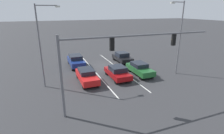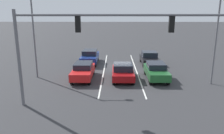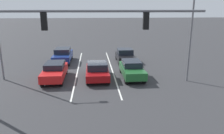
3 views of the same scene
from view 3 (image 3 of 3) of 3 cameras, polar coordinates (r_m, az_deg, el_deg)
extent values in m
plane|color=#333335|center=(24.13, -4.57, 0.87)|extent=(240.00, 240.00, 0.00)
cube|color=silver|center=(22.21, -0.13, -0.32)|extent=(0.12, 16.13, 0.01)
cube|color=silver|center=(22.19, -8.87, -0.53)|extent=(0.12, 16.13, 0.01)
cube|color=red|center=(19.14, -14.73, -1.34)|extent=(1.74, 4.43, 0.65)
cube|color=black|center=(19.23, -14.72, 0.47)|extent=(1.53, 2.18, 0.47)
cube|color=red|center=(21.09, -12.19, 0.78)|extent=(0.24, 0.06, 0.12)
cube|color=red|center=(21.27, -15.45, 0.70)|extent=(0.24, 0.06, 0.12)
cylinder|color=black|center=(17.58, -13.11, -3.81)|extent=(0.22, 0.66, 0.66)
cylinder|color=black|center=(17.85, -17.83, -3.86)|extent=(0.22, 0.66, 0.66)
cylinder|color=black|center=(20.67, -11.93, -0.89)|extent=(0.22, 0.66, 0.66)
cylinder|color=black|center=(20.91, -15.96, -0.98)|extent=(0.22, 0.66, 0.66)
cube|color=maroon|center=(18.80, -3.84, -1.36)|extent=(1.89, 4.20, 0.57)
cube|color=black|center=(18.63, -3.87, 0.30)|extent=(1.67, 1.91, 0.56)
cube|color=red|center=(20.77, -2.16, 0.66)|extent=(0.24, 0.06, 0.12)
cube|color=red|center=(20.75, -5.82, 0.58)|extent=(0.24, 0.06, 0.12)
cylinder|color=black|center=(17.45, -1.00, -3.60)|extent=(0.22, 0.63, 0.63)
cylinder|color=black|center=(17.42, -6.38, -3.74)|extent=(0.22, 0.63, 0.63)
cylinder|color=black|center=(20.38, -1.64, -0.85)|extent=(0.22, 0.63, 0.63)
cylinder|color=black|center=(20.35, -6.23, -0.95)|extent=(0.22, 0.63, 0.63)
cube|color=#1E5928|center=(19.16, 5.22, -0.85)|extent=(1.74, 4.34, 0.64)
cube|color=black|center=(19.24, 5.14, 0.95)|extent=(1.53, 2.02, 0.49)
cube|color=red|center=(21.26, 5.83, 1.17)|extent=(0.24, 0.06, 0.12)
cube|color=red|center=(21.06, 2.57, 1.11)|extent=(0.24, 0.06, 0.12)
cylinder|color=black|center=(17.93, 8.43, -3.14)|extent=(0.22, 0.69, 0.69)
cylinder|color=black|center=(17.65, 3.73, -3.30)|extent=(0.22, 0.69, 0.69)
cylinder|color=black|center=(20.88, 6.44, -0.46)|extent=(0.22, 0.69, 0.69)
cylinder|color=black|center=(20.63, 2.40, -0.56)|extent=(0.22, 0.69, 0.69)
cube|color=black|center=(24.73, 3.43, 2.73)|extent=(1.87, 4.00, 0.55)
cube|color=black|center=(24.76, 3.40, 4.09)|extent=(1.64, 1.87, 0.59)
cube|color=red|center=(26.70, 4.20, 3.94)|extent=(0.24, 0.06, 0.12)
cube|color=red|center=(26.52, 1.41, 3.90)|extent=(0.24, 0.06, 0.12)
cylinder|color=black|center=(23.59, 5.86, 1.39)|extent=(0.22, 0.71, 0.71)
cylinder|color=black|center=(23.34, 1.97, 1.31)|extent=(0.22, 0.71, 0.71)
cylinder|color=black|center=(26.27, 4.71, 2.83)|extent=(0.22, 0.71, 0.71)
cylinder|color=black|center=(26.04, 1.21, 2.77)|extent=(0.22, 0.71, 0.71)
cube|color=navy|center=(25.10, -12.71, 2.76)|extent=(1.83, 4.67, 0.71)
cube|color=black|center=(25.10, -12.76, 4.21)|extent=(1.61, 2.31, 0.54)
cube|color=red|center=(27.23, -10.79, 4.19)|extent=(0.24, 0.06, 0.12)
cube|color=red|center=(27.38, -13.47, 4.10)|extent=(0.24, 0.06, 0.12)
cylinder|color=black|center=(23.41, -11.27, 1.07)|extent=(0.22, 0.71, 0.71)
cylinder|color=black|center=(23.63, -15.06, 0.97)|extent=(0.22, 0.71, 0.71)
cylinder|color=black|center=(26.76, -10.54, 2.85)|extent=(0.22, 0.71, 0.71)
cylinder|color=black|center=(26.96, -13.87, 2.75)|extent=(0.22, 0.71, 0.71)
cylinder|color=slate|center=(12.27, -5.20, 14.34)|extent=(12.79, 0.14, 0.14)
cube|color=black|center=(12.66, 8.86, 11.78)|extent=(0.32, 0.22, 0.95)
sphere|color=#4C0C0C|center=(12.80, 8.74, 13.10)|extent=(0.20, 0.20, 0.20)
sphere|color=yellow|center=(12.81, 8.69, 11.82)|extent=(0.20, 0.20, 0.20)
sphere|color=#0A3814|center=(12.83, 8.64, 10.55)|extent=(0.20, 0.20, 0.20)
cube|color=black|center=(12.55, -17.32, 11.27)|extent=(0.32, 0.22, 0.95)
sphere|color=#4C0C0C|center=(12.70, -17.27, 12.60)|extent=(0.20, 0.20, 0.20)
sphere|color=yellow|center=(12.71, -17.17, 11.32)|extent=(0.20, 0.20, 0.20)
sphere|color=#0A3814|center=(12.73, -17.07, 10.04)|extent=(0.20, 0.20, 0.20)
cylinder|color=slate|center=(18.62, 20.03, 9.25)|extent=(0.14, 0.14, 8.60)
camera|label=1|loc=(7.38, -95.08, 12.46)|focal=28.00mm
camera|label=2|loc=(1.05, -166.37, -14.33)|focal=35.00mm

